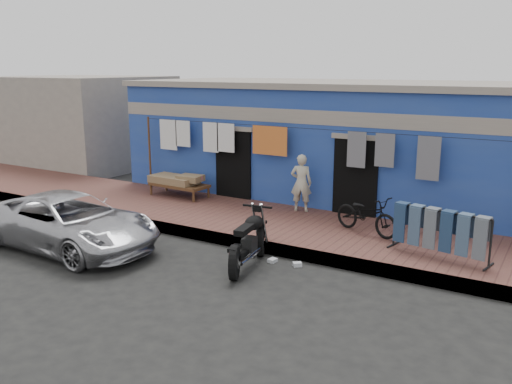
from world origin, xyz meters
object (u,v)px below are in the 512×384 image
(car, at_px, (69,221))
(motorcycle, at_px, (248,239))
(seated_person, at_px, (301,183))
(charpoy, at_px, (179,186))
(bicycle, at_px, (367,210))
(jeans_rack, at_px, (440,232))

(car, distance_m, motorcycle, 3.95)
(seated_person, bearing_deg, charpoy, -13.24)
(bicycle, height_order, jeans_rack, bicycle)
(bicycle, xyz_separation_m, charpoy, (-5.64, 0.64, -0.22))
(motorcycle, xyz_separation_m, charpoy, (-4.18, 3.11, -0.01))
(seated_person, distance_m, jeans_rack, 4.05)
(car, relative_size, jeans_rack, 2.10)
(seated_person, bearing_deg, jeans_rack, 138.74)
(seated_person, distance_m, bicycle, 2.23)
(motorcycle, bearing_deg, bicycle, 49.53)
(seated_person, distance_m, charpoy, 3.65)
(seated_person, bearing_deg, motorcycle, 81.66)
(jeans_rack, bearing_deg, charpoy, 169.73)
(seated_person, height_order, jeans_rack, seated_person)
(seated_person, relative_size, charpoy, 0.80)
(charpoy, bearing_deg, jeans_rack, -10.27)
(charpoy, xyz_separation_m, jeans_rack, (7.32, -1.33, 0.18))
(car, distance_m, bicycle, 6.32)
(seated_person, height_order, bicycle, seated_person)
(seated_person, xyz_separation_m, charpoy, (-3.61, -0.29, -0.42))
(car, relative_size, seated_person, 2.94)
(car, height_order, jeans_rack, jeans_rack)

